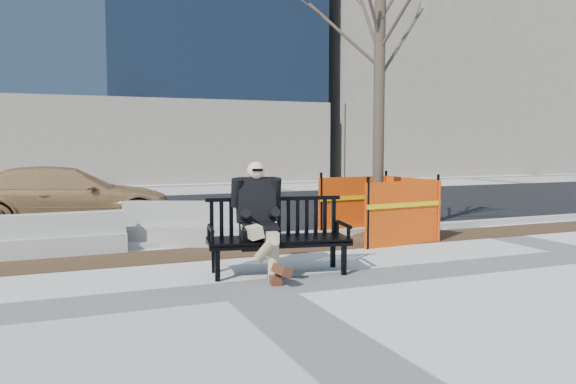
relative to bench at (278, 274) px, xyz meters
name	(u,v)px	position (x,y,z in m)	size (l,w,h in m)	color
ground	(252,289)	(-0.64, -0.68, 0.00)	(120.00, 120.00, 0.00)	beige
mulch_strip	(204,253)	(-0.64, 1.92, 0.00)	(40.00, 1.20, 0.02)	#47301C
asphalt_street	(148,213)	(-0.64, 8.12, 0.00)	(60.00, 10.40, 0.01)	black
curb	(192,242)	(-0.64, 2.87, 0.06)	(60.00, 0.25, 0.12)	#9E9B93
bench	(278,274)	(0.00, 0.00, 0.00)	(2.11, 0.76, 1.12)	black
seated_man	(258,274)	(-0.28, 0.11, 0.00)	(0.72, 1.20, 1.68)	black
tree_fence	(377,239)	(2.96, 2.13, 0.00)	(2.64, 2.64, 6.59)	#FF5C0B
sedan	(67,227)	(-2.76, 6.25, 0.00)	(1.95, 4.79, 1.39)	tan
jersey_barrier_left	(48,256)	(-3.15, 2.70, 0.00)	(2.58, 0.52, 0.74)	#A6A39B
jersey_barrier_right	(203,246)	(-0.46, 2.72, 0.00)	(2.93, 0.59, 0.84)	gray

